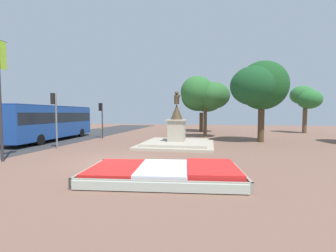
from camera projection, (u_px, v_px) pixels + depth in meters
ground_plane at (112, 161)px, 12.14m from camera, size 79.90×79.90×0.00m
flower_planter at (165, 173)px, 8.95m from camera, size 6.51×3.97×0.54m
statue_monument at (177, 138)px, 17.92m from camera, size 5.79×5.79×4.34m
traffic_light_mid_block at (55, 110)px, 16.20m from camera, size 0.42×0.31×4.06m
traffic_light_far_corner at (101, 114)px, 23.05m from camera, size 0.42×0.31×3.65m
city_bus at (50, 121)px, 21.21m from camera, size 3.13×11.07×3.30m
park_tree_far_left at (306, 98)px, 29.08m from camera, size 3.56×3.54×6.22m
park_tree_behind_statue at (205, 94)px, 24.00m from camera, size 5.21×4.12×6.56m
park_tree_street_side at (202, 97)px, 31.46m from camera, size 5.98×5.29×7.02m
park_tree_mid_canopy at (259, 86)px, 19.90m from camera, size 5.09×4.69×7.26m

